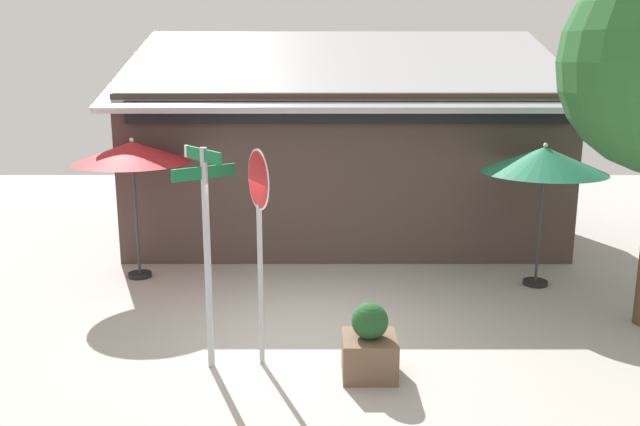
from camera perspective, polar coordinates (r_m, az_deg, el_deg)
ground_plane at (r=10.32m, az=-1.19°, el=-10.49°), size 28.00×28.00×0.10m
cafe_building at (r=15.57m, az=1.80°, el=4.63°), size 9.59×5.32×4.70m
street_sign_post at (r=8.83m, az=-9.74°, el=-1.87°), size 0.73×0.78×2.97m
stop_sign at (r=8.77m, az=-5.33°, el=-0.30°), size 0.33×0.73×2.94m
patio_umbrella_crimson_left at (r=12.78m, az=-15.74°, el=4.85°), size 2.13×2.13×2.64m
patio_umbrella_forest_green_center at (r=12.51m, az=18.22°, el=4.21°), size 2.18×2.18×2.60m
sidewalk_planter at (r=8.96m, az=4.02°, el=-11.12°), size 0.71×0.71×0.99m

